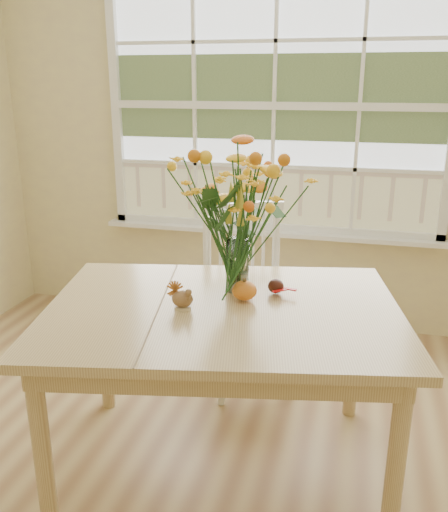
# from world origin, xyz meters

# --- Properties ---
(wall_back) EXTENTS (4.00, 0.02, 2.70)m
(wall_back) POSITION_xyz_m (0.00, 2.25, 1.35)
(wall_back) COLOR #F0E299
(wall_back) RESTS_ON floor
(window) EXTENTS (2.42, 0.12, 1.74)m
(window) POSITION_xyz_m (0.00, 2.21, 1.53)
(window) COLOR silver
(window) RESTS_ON wall_back
(dining_table) EXTENTS (1.67, 1.33, 0.80)m
(dining_table) POSITION_xyz_m (0.07, 0.59, 0.71)
(dining_table) COLOR tan
(dining_table) RESTS_ON floor
(windsor_chair) EXTENTS (0.63, 0.62, 1.03)m
(windsor_chair) POSITION_xyz_m (0.00, 1.39, 0.57)
(windsor_chair) COLOR white
(windsor_chair) RESTS_ON floor
(flower_vase) EXTENTS (0.51, 0.51, 0.60)m
(flower_vase) POSITION_xyz_m (0.08, 0.79, 1.16)
(flower_vase) COLOR white
(flower_vase) RESTS_ON dining_table
(pumpkin) EXTENTS (0.11, 0.11, 0.08)m
(pumpkin) POSITION_xyz_m (0.14, 0.68, 0.84)
(pumpkin) COLOR orange
(pumpkin) RESTS_ON dining_table
(turkey_figurine) EXTENTS (0.10, 0.08, 0.11)m
(turkey_figurine) POSITION_xyz_m (-0.09, 0.52, 0.84)
(turkey_figurine) COLOR #CCB78C
(turkey_figurine) RESTS_ON dining_table
(dark_gourd) EXTENTS (0.13, 0.07, 0.06)m
(dark_gourd) POSITION_xyz_m (0.26, 0.79, 0.83)
(dark_gourd) COLOR #38160F
(dark_gourd) RESTS_ON dining_table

